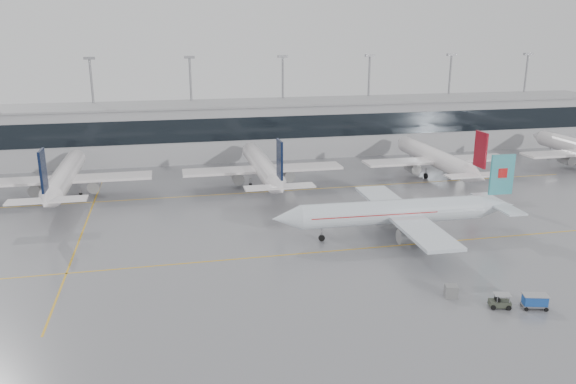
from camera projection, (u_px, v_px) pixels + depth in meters
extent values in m
plane|color=gray|center=(308.00, 253.00, 73.73)|extent=(320.00, 320.00, 0.00)
cube|color=gold|center=(308.00, 253.00, 73.73)|extent=(120.00, 0.25, 0.01)
cube|color=gold|center=(267.00, 192.00, 101.89)|extent=(120.00, 0.25, 0.01)
cube|color=gold|center=(83.00, 232.00, 81.63)|extent=(0.25, 60.00, 0.01)
cube|color=#9D9DA1|center=(242.00, 130.00, 130.28)|extent=(180.00, 15.00, 12.00)
cube|color=black|center=(246.00, 129.00, 122.77)|extent=(180.00, 0.20, 5.00)
cube|color=gray|center=(241.00, 103.00, 128.56)|extent=(182.00, 16.00, 0.40)
cylinder|color=gray|center=(94.00, 109.00, 127.73)|extent=(0.50, 0.50, 22.00)
cube|color=gray|center=(89.00, 58.00, 124.61)|extent=(2.40, 1.00, 0.60)
cylinder|color=gray|center=(192.00, 106.00, 132.26)|extent=(0.50, 0.50, 22.00)
cube|color=gray|center=(189.00, 57.00, 129.14)|extent=(2.40, 1.00, 0.60)
cylinder|color=gray|center=(283.00, 104.00, 136.79)|extent=(0.50, 0.50, 22.00)
cube|color=gray|center=(283.00, 56.00, 133.67)|extent=(2.40, 1.00, 0.60)
cylinder|color=gray|center=(368.00, 102.00, 141.33)|extent=(0.50, 0.50, 22.00)
cube|color=gray|center=(370.00, 55.00, 138.21)|extent=(2.40, 1.00, 0.60)
cylinder|color=gray|center=(448.00, 99.00, 145.86)|extent=(0.50, 0.50, 22.00)
cube|color=gray|center=(452.00, 55.00, 142.74)|extent=(2.40, 1.00, 0.60)
cylinder|color=gray|center=(523.00, 97.00, 150.39)|extent=(0.50, 0.50, 22.00)
cube|color=gray|center=(528.00, 54.00, 147.27)|extent=(2.40, 1.00, 0.60)
cylinder|color=silver|center=(392.00, 212.00, 78.76)|extent=(26.35, 4.27, 3.44)
cone|color=silver|center=(286.00, 218.00, 76.09)|extent=(4.11, 3.57, 3.44)
cone|color=silver|center=(496.00, 206.00, 81.56)|extent=(5.71, 3.62, 3.44)
cube|color=silver|center=(402.00, 214.00, 79.13)|extent=(5.90, 28.58, 0.45)
cube|color=silver|center=(497.00, 204.00, 81.52)|extent=(3.14, 11.02, 0.25)
cube|color=teal|center=(502.00, 175.00, 80.35)|extent=(3.61, 0.46, 5.87)
cylinder|color=gray|center=(411.00, 236.00, 74.92)|extent=(3.66, 2.21, 2.10)
cylinder|color=gray|center=(386.00, 214.00, 83.99)|extent=(3.66, 2.21, 2.10)
cylinder|color=gray|center=(322.00, 233.00, 77.65)|extent=(0.20, 0.20, 1.47)
cylinder|color=black|center=(322.00, 238.00, 77.85)|extent=(0.91, 0.33, 0.90)
cylinder|color=gray|center=(415.00, 233.00, 77.39)|extent=(0.24, 0.24, 1.47)
cylinder|color=black|center=(415.00, 238.00, 77.60)|extent=(1.11, 0.48, 1.10)
cylinder|color=gray|center=(401.00, 221.00, 82.31)|extent=(0.24, 0.24, 1.47)
cylinder|color=black|center=(401.00, 226.00, 82.51)|extent=(1.11, 0.48, 1.10)
cube|color=#B70F0F|center=(502.00, 173.00, 80.27)|extent=(1.41, 0.49, 1.40)
cube|color=#B70F0F|center=(372.00, 212.00, 78.17)|extent=(18.10, 4.05, 0.12)
cylinder|color=white|center=(65.00, 175.00, 98.33)|extent=(3.59, 27.36, 3.59)
cone|color=white|center=(78.00, 156.00, 113.05)|extent=(3.59, 4.00, 3.59)
cone|color=white|center=(47.00, 202.00, 82.86)|extent=(3.59, 5.60, 3.59)
cube|color=white|center=(64.00, 179.00, 97.03)|extent=(29.64, 5.00, 0.45)
cube|color=white|center=(47.00, 200.00, 82.58)|extent=(11.40, 2.80, 0.25)
cube|color=black|center=(43.00, 171.00, 81.14)|extent=(0.35, 3.60, 6.12)
cylinder|color=gray|center=(36.00, 189.00, 96.92)|extent=(2.10, 3.60, 2.10)
cylinder|color=gray|center=(94.00, 185.00, 98.90)|extent=(2.10, 3.60, 2.10)
cylinder|color=gray|center=(75.00, 175.00, 109.06)|extent=(0.20, 0.20, 1.56)
cylinder|color=black|center=(76.00, 178.00, 109.28)|extent=(0.30, 0.90, 0.90)
cylinder|color=gray|center=(48.00, 193.00, 96.13)|extent=(0.24, 0.24, 1.56)
cylinder|color=black|center=(49.00, 198.00, 96.34)|extent=(0.45, 1.10, 1.10)
cylinder|color=gray|center=(80.00, 192.00, 97.20)|extent=(0.24, 0.24, 1.56)
cylinder|color=black|center=(81.00, 196.00, 97.41)|extent=(0.45, 1.10, 1.10)
cylinder|color=white|center=(262.00, 165.00, 105.54)|extent=(3.59, 27.36, 3.59)
cone|color=white|center=(249.00, 149.00, 120.26)|extent=(3.59, 4.00, 3.59)
cone|color=white|center=(279.00, 188.00, 90.07)|extent=(3.59, 5.60, 3.59)
cube|color=white|center=(263.00, 169.00, 104.24)|extent=(29.64, 5.00, 0.45)
cube|color=white|center=(280.00, 187.00, 89.80)|extent=(11.40, 2.80, 0.25)
cube|color=black|center=(280.00, 159.00, 88.35)|extent=(0.35, 3.60, 6.12)
cylinder|color=gray|center=(237.00, 178.00, 104.13)|extent=(2.10, 3.60, 2.10)
cylinder|color=gray|center=(288.00, 175.00, 106.11)|extent=(2.10, 3.60, 2.10)
cylinder|color=gray|center=(253.00, 166.00, 116.27)|extent=(0.20, 0.20, 1.56)
cylinder|color=black|center=(253.00, 169.00, 116.49)|extent=(0.30, 0.90, 0.90)
cylinder|color=gray|center=(250.00, 182.00, 103.34)|extent=(0.24, 0.24, 1.56)
cylinder|color=black|center=(250.00, 186.00, 103.55)|extent=(0.45, 1.10, 1.10)
cylinder|color=gray|center=(278.00, 180.00, 104.41)|extent=(0.24, 0.24, 1.56)
cylinder|color=black|center=(278.00, 184.00, 104.62)|extent=(0.45, 1.10, 1.10)
cylinder|color=white|center=(433.00, 157.00, 112.75)|extent=(3.59, 27.36, 3.59)
cone|color=white|center=(402.00, 142.00, 127.47)|extent=(3.59, 4.00, 3.59)
cone|color=white|center=(477.00, 177.00, 97.28)|extent=(3.59, 5.60, 3.59)
cube|color=white|center=(437.00, 160.00, 111.45)|extent=(29.64, 5.00, 0.45)
cube|color=white|center=(478.00, 175.00, 97.01)|extent=(11.40, 2.80, 0.25)
cube|color=maroon|center=(481.00, 150.00, 95.56)|extent=(0.35, 3.60, 6.12)
cylinder|color=gray|center=(413.00, 168.00, 111.35)|extent=(2.10, 3.60, 2.10)
cylinder|color=gray|center=(457.00, 166.00, 113.32)|extent=(2.10, 3.60, 2.10)
cylinder|color=gray|center=(410.00, 158.00, 123.49)|extent=(0.20, 0.20, 1.56)
cylinder|color=black|center=(410.00, 161.00, 123.70)|extent=(0.30, 0.90, 0.90)
cylinder|color=gray|center=(426.00, 172.00, 110.55)|extent=(0.24, 0.24, 1.56)
cylinder|color=black|center=(426.00, 176.00, 110.76)|extent=(0.45, 1.10, 1.10)
cylinder|color=gray|center=(450.00, 171.00, 111.62)|extent=(0.24, 0.24, 1.56)
cylinder|color=black|center=(450.00, 175.00, 111.84)|extent=(0.45, 1.10, 1.10)
cone|color=white|center=(538.00, 136.00, 134.68)|extent=(3.59, 4.00, 3.59)
cylinder|color=gray|center=(567.00, 160.00, 118.56)|extent=(2.10, 3.60, 2.10)
cylinder|color=gray|center=(550.00, 151.00, 130.70)|extent=(0.20, 0.20, 1.56)
cylinder|color=black|center=(550.00, 154.00, 130.91)|extent=(0.30, 0.90, 0.90)
cube|color=#34382D|center=(500.00, 303.00, 59.09)|extent=(2.37, 1.68, 0.62)
cube|color=gray|center=(502.00, 294.00, 58.80)|extent=(1.94, 1.57, 0.05)
cube|color=black|center=(497.00, 300.00, 59.00)|extent=(0.62, 0.81, 0.36)
cylinder|color=gray|center=(515.00, 304.00, 59.02)|extent=(1.05, 0.35, 0.07)
cylinder|color=gray|center=(497.00, 300.00, 58.47)|extent=(0.07, 0.07, 0.80)
cylinder|color=gray|center=(494.00, 296.00, 59.41)|extent=(0.07, 0.07, 0.80)
cylinder|color=gray|center=(509.00, 300.00, 58.41)|extent=(0.07, 0.07, 0.80)
cylinder|color=gray|center=(506.00, 296.00, 59.35)|extent=(0.07, 0.07, 0.80)
cylinder|color=black|center=(493.00, 308.00, 58.64)|extent=(0.56, 0.31, 0.53)
cylinder|color=black|center=(490.00, 302.00, 59.75)|extent=(0.56, 0.31, 0.53)
cylinder|color=black|center=(509.00, 308.00, 58.56)|extent=(0.56, 0.31, 0.53)
cylinder|color=black|center=(505.00, 303.00, 59.67)|extent=(0.56, 0.31, 0.53)
cube|color=gray|center=(534.00, 305.00, 58.94)|extent=(2.81, 1.92, 0.15)
cube|color=#174296|center=(535.00, 300.00, 58.77)|extent=(2.62, 1.79, 1.02)
cube|color=gray|center=(536.00, 295.00, 58.62)|extent=(2.83, 2.00, 0.09)
cylinder|color=black|center=(526.00, 309.00, 58.42)|extent=(0.45, 0.26, 0.43)
cylinder|color=black|center=(522.00, 303.00, 59.65)|extent=(0.45, 0.26, 0.43)
cylinder|color=black|center=(546.00, 310.00, 58.32)|extent=(0.45, 0.26, 0.43)
cylinder|color=black|center=(542.00, 304.00, 59.55)|extent=(0.45, 0.26, 0.43)
cube|color=slate|center=(451.00, 291.00, 61.39)|extent=(1.68, 1.62, 1.36)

